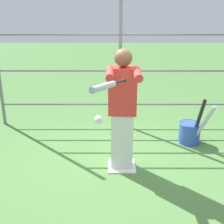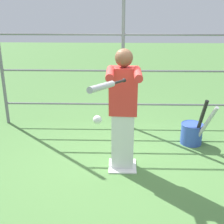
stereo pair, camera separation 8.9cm
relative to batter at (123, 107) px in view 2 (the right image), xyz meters
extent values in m
plane|color=#4C7A3D|center=(0.00, -0.02, -0.94)|extent=(24.00, 24.00, 0.00)
cube|color=white|center=(0.00, -0.02, -0.93)|extent=(0.40, 0.40, 0.02)
cylinder|color=slate|center=(0.00, -1.62, 0.45)|extent=(0.06, 0.06, 2.76)
cylinder|color=slate|center=(2.24, -1.62, 0.45)|extent=(0.06, 0.06, 2.76)
cylinder|color=slate|center=(0.00, -1.62, -0.53)|extent=(4.48, 0.04, 0.04)
cylinder|color=slate|center=(0.00, -1.62, 0.12)|extent=(4.48, 0.04, 0.04)
cylinder|color=slate|center=(0.00, -1.62, 0.77)|extent=(4.48, 0.04, 0.04)
cube|color=silver|center=(0.00, -0.02, -0.52)|extent=(0.32, 0.22, 0.84)
cube|color=red|center=(0.00, -0.02, 0.23)|extent=(0.40, 0.24, 0.65)
sphere|color=brown|center=(0.00, -0.02, 0.68)|extent=(0.24, 0.24, 0.24)
cylinder|color=red|center=(-0.17, 0.23, 0.52)|extent=(0.10, 0.46, 0.10)
cylinder|color=red|center=(0.17, 0.20, 0.52)|extent=(0.10, 0.46, 0.10)
sphere|color=black|center=(0.00, 0.45, 0.50)|extent=(0.05, 0.05, 0.05)
cylinder|color=black|center=(0.07, 0.61, 0.53)|extent=(0.16, 0.34, 0.08)
cylinder|color=#B2B2B7|center=(0.23, 1.01, 0.59)|extent=(0.26, 0.52, 0.14)
sphere|color=white|center=(0.29, 0.87, 0.18)|extent=(0.10, 0.10, 0.10)
cylinder|color=#3351B2|center=(-1.17, -0.82, -0.76)|extent=(0.36, 0.36, 0.35)
torus|color=#3351B2|center=(-1.17, -0.82, -0.59)|extent=(0.37, 0.37, 0.01)
cylinder|color=#B2B2B7|center=(-1.32, -0.61, -0.53)|extent=(0.29, 0.38, 0.77)
cylinder|color=black|center=(-1.25, -0.66, -0.49)|extent=(0.17, 0.26, 0.82)
camera|label=1|loc=(0.14, 3.98, 1.47)|focal=50.00mm
camera|label=2|loc=(0.05, 3.98, 1.47)|focal=50.00mm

